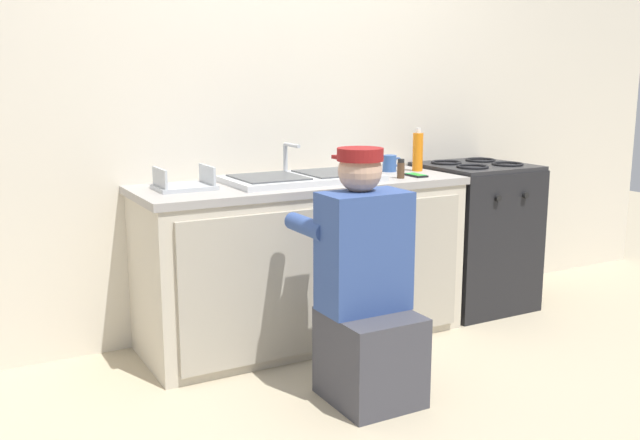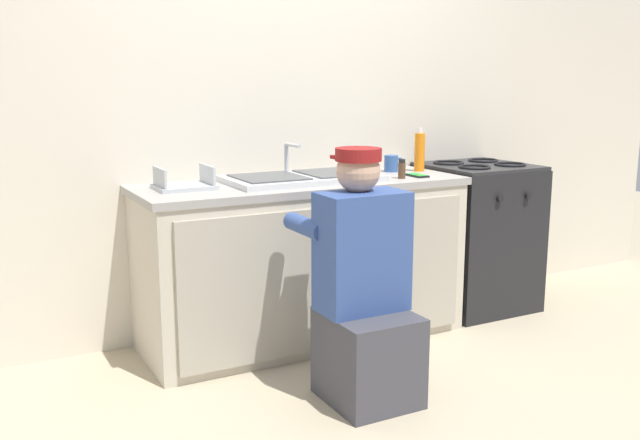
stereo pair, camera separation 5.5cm
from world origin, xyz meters
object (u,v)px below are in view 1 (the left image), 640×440
at_px(spice_bottle_pepper, 401,169).
at_px(cell_phone, 416,175).
at_px(dish_rack_tray, 184,184).
at_px(water_glass, 370,164).
at_px(sink_double_basin, 301,178).
at_px(plumber_person, 366,297).
at_px(soap_bottle_orange, 418,151).
at_px(stove_range, 473,235).
at_px(coffee_mug, 390,163).

distance_m(spice_bottle_pepper, cell_phone, 0.13).
xyz_separation_m(dish_rack_tray, cell_phone, (1.27, -0.17, -0.02)).
bearing_deg(dish_rack_tray, water_glass, 3.38).
bearing_deg(spice_bottle_pepper, cell_phone, 12.57).
bearing_deg(sink_double_basin, plumber_person, -96.86).
bearing_deg(soap_bottle_orange, plumber_person, -136.56).
bearing_deg(spice_bottle_pepper, water_glass, 96.90).
xyz_separation_m(stove_range, dish_rack_tray, (-1.82, 0.03, 0.44)).
distance_m(plumber_person, coffee_mug, 1.23).
bearing_deg(plumber_person, sink_double_basin, 83.14).
bearing_deg(coffee_mug, spice_bottle_pepper, -112.70).
xyz_separation_m(stove_range, spice_bottle_pepper, (-0.67, -0.16, 0.47)).
relative_size(stove_range, coffee_mug, 7.13).
distance_m(plumber_person, dish_rack_tray, 1.06).
distance_m(sink_double_basin, cell_phone, 0.65).
relative_size(plumber_person, water_glass, 11.04).
distance_m(sink_double_basin, plumber_person, 0.90).
height_order(plumber_person, water_glass, plumber_person).
relative_size(dish_rack_tray, spice_bottle_pepper, 2.67).
xyz_separation_m(sink_double_basin, cell_phone, (0.64, -0.14, -0.01)).
distance_m(sink_double_basin, soap_bottle_orange, 0.79).
relative_size(sink_double_basin, soap_bottle_orange, 3.20).
bearing_deg(coffee_mug, plumber_person, -129.18).
bearing_deg(sink_double_basin, stove_range, -0.10).
distance_m(stove_range, coffee_mug, 0.74).
height_order(stove_range, dish_rack_tray, dish_rack_tray).
bearing_deg(cell_phone, sink_double_basin, 167.98).
distance_m(stove_range, cell_phone, 0.71).
height_order(stove_range, cell_phone, stove_range).
relative_size(stove_range, spice_bottle_pepper, 8.56).
bearing_deg(cell_phone, coffee_mug, 92.11).
xyz_separation_m(sink_double_basin, soap_bottle_orange, (0.78, 0.05, 0.09)).
bearing_deg(soap_bottle_orange, dish_rack_tray, -179.37).
xyz_separation_m(dish_rack_tray, spice_bottle_pepper, (1.15, -0.19, 0.03)).
xyz_separation_m(soap_bottle_orange, cell_phone, (-0.15, -0.18, -0.11)).
xyz_separation_m(stove_range, coffee_mug, (-0.56, 0.10, 0.47)).
height_order(sink_double_basin, cell_phone, sink_double_basin).
bearing_deg(stove_range, soap_bottle_orange, 173.37).
bearing_deg(plumber_person, soap_bottle_orange, 43.44).
height_order(water_glass, cell_phone, water_glass).
height_order(coffee_mug, cell_phone, coffee_mug).
bearing_deg(water_glass, spice_bottle_pepper, -83.10).
relative_size(water_glass, soap_bottle_orange, 0.40).
relative_size(plumber_person, cell_phone, 7.89).
distance_m(plumber_person, water_glass, 1.15).
bearing_deg(coffee_mug, cell_phone, -87.89).
bearing_deg(dish_rack_tray, stove_range, -1.00).
xyz_separation_m(plumber_person, spice_bottle_pepper, (0.61, 0.62, 0.45)).
relative_size(dish_rack_tray, cell_phone, 2.00).
distance_m(sink_double_basin, dish_rack_tray, 0.63).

